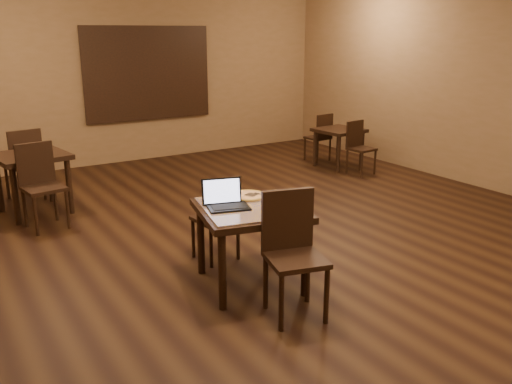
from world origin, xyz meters
TOP-DOWN VIEW (x-y plane):
  - ground at (0.00, 0.00)m, footprint 10.00×10.00m
  - wall_back at (0.00, 5.00)m, footprint 8.00×0.02m
  - mural at (0.50, 4.96)m, footprint 2.34×0.05m
  - tiled_table at (-0.67, -0.47)m, footprint 1.10×1.10m
  - chair_main_near at (-0.65, -1.08)m, footprint 0.55×0.55m
  - chair_main_far at (-0.66, 0.16)m, footprint 0.43×0.43m
  - laptop at (-0.87, -0.36)m, footprint 0.42×0.37m
  - plate at (-0.45, -0.65)m, footprint 0.26×0.26m
  - pizza_slice at (-0.45, -0.65)m, footprint 0.26×0.26m
  - pizza_pan at (-0.55, -0.23)m, footprint 0.37×0.37m
  - pizza_whole at (-0.55, -0.23)m, footprint 0.34×0.34m
  - spatula at (-0.53, -0.25)m, footprint 0.20×0.27m
  - napkin_roll at (-0.27, -0.61)m, footprint 0.11×0.15m
  - other_table_a at (3.00, 2.63)m, footprint 0.78×0.78m
  - other_table_a_chair_near at (2.99, 2.13)m, footprint 0.41×0.41m
  - other_table_a_chair_far at (3.01, 3.14)m, footprint 0.41×0.41m
  - other_table_b at (-1.96, 2.80)m, footprint 0.95×0.95m
  - other_table_b_chair_near at (-1.97, 2.21)m, footprint 0.50×0.50m
  - other_table_b_chair_far at (-1.95, 3.39)m, footprint 0.50×0.50m

SIDE VIEW (x-z plane):
  - ground at x=0.00m, z-range 0.00..0.00m
  - other_table_a_chair_near at x=2.99m, z-range 0.06..0.92m
  - other_table_a_chair_far at x=3.01m, z-range 0.06..0.92m
  - chair_main_far at x=-0.66m, z-range 0.06..0.95m
  - other_table_a at x=3.00m, z-range 0.22..0.89m
  - other_table_b_chair_near at x=-1.97m, z-range 0.06..1.08m
  - other_table_b_chair_far at x=-1.95m, z-range 0.06..1.08m
  - chair_main_near at x=-0.65m, z-range 0.07..1.10m
  - other_table_b at x=-1.96m, z-range 0.26..1.04m
  - tiled_table at x=-0.67m, z-range 0.28..1.04m
  - pizza_pan at x=-0.55m, z-range 0.76..0.77m
  - plate at x=-0.45m, z-range 0.76..0.78m
  - napkin_roll at x=-0.27m, z-range 0.76..0.80m
  - pizza_whole at x=-0.55m, z-range 0.77..0.79m
  - pizza_slice at x=-0.45m, z-range 0.77..0.80m
  - spatula at x=-0.53m, z-range 0.78..0.80m
  - laptop at x=-0.87m, z-range 0.70..0.95m
  - wall_back at x=0.00m, z-range 0.00..3.00m
  - mural at x=0.50m, z-range 0.73..2.37m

